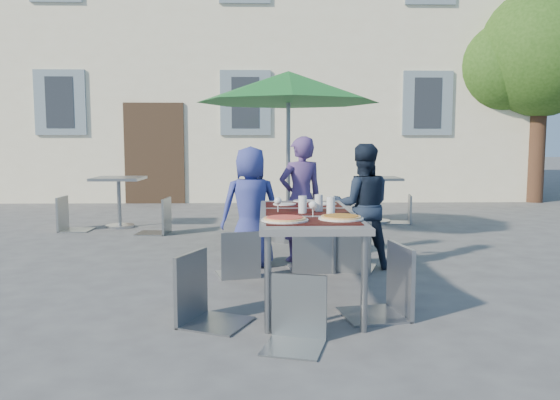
{
  "coord_description": "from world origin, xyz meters",
  "views": [
    {
      "loc": [
        0.43,
        -4.58,
        1.34
      ],
      "look_at": [
        0.58,
        0.93,
        0.76
      ],
      "focal_mm": 35.0,
      "sensor_mm": 36.0,
      "label": 1
    }
  ],
  "objects_px": {
    "child_0": "(251,207)",
    "child_2": "(362,206)",
    "chair_5": "(296,271)",
    "chair_4": "(388,237)",
    "bg_chair_l_1": "(314,189)",
    "pizza_near_right": "(341,217)",
    "chair_2": "(351,213)",
    "bg_chair_r_0": "(159,194)",
    "chair_1": "(313,215)",
    "chair_3": "(203,245)",
    "cafe_table_1": "(378,191)",
    "child_1": "(301,199)",
    "chair_0": "(239,226)",
    "cafe_table_0": "(119,192)",
    "bg_chair_l_0": "(68,193)",
    "patio_umbrella": "(288,88)",
    "bg_chair_r_1": "(404,192)",
    "pizza_near_left": "(285,219)",
    "dining_table": "(307,218)"
  },
  "relations": [
    {
      "from": "child_0",
      "to": "chair_3",
      "type": "bearing_deg",
      "value": 68.64
    },
    {
      "from": "chair_2",
      "to": "patio_umbrella",
      "type": "distance_m",
      "value": 2.37
    },
    {
      "from": "chair_3",
      "to": "bg_chair_l_0",
      "type": "xyz_separation_m",
      "value": [
        -2.53,
        4.34,
        -0.01
      ]
    },
    {
      "from": "child_0",
      "to": "chair_3",
      "type": "distance_m",
      "value": 1.89
    },
    {
      "from": "bg_chair_l_0",
      "to": "patio_umbrella",
      "type": "bearing_deg",
      "value": -15.9
    },
    {
      "from": "bg_chair_r_1",
      "to": "child_0",
      "type": "bearing_deg",
      "value": -128.4
    },
    {
      "from": "pizza_near_right",
      "to": "cafe_table_1",
      "type": "bearing_deg",
      "value": 75.1
    },
    {
      "from": "child_2",
      "to": "chair_2",
      "type": "relative_size",
      "value": 1.28
    },
    {
      "from": "child_0",
      "to": "chair_2",
      "type": "height_order",
      "value": "child_0"
    },
    {
      "from": "chair_1",
      "to": "chair_3",
      "type": "distance_m",
      "value": 1.84
    },
    {
      "from": "child_0",
      "to": "patio_umbrella",
      "type": "xyz_separation_m",
      "value": [
        0.47,
        1.54,
        1.41
      ]
    },
    {
      "from": "cafe_table_0",
      "to": "cafe_table_1",
      "type": "relative_size",
      "value": 1.05
    },
    {
      "from": "bg_chair_r_0",
      "to": "child_1",
      "type": "bearing_deg",
      "value": -43.94
    },
    {
      "from": "child_1",
      "to": "chair_0",
      "type": "relative_size",
      "value": 1.58
    },
    {
      "from": "pizza_near_right",
      "to": "chair_1",
      "type": "relative_size",
      "value": 0.34
    },
    {
      "from": "child_2",
      "to": "patio_umbrella",
      "type": "bearing_deg",
      "value": -63.89
    },
    {
      "from": "pizza_near_left",
      "to": "cafe_table_1",
      "type": "relative_size",
      "value": 0.47
    },
    {
      "from": "bg_chair_l_0",
      "to": "bg_chair_r_1",
      "type": "bearing_deg",
      "value": 6.87
    },
    {
      "from": "chair_5",
      "to": "bg_chair_l_1",
      "type": "distance_m",
      "value": 5.59
    },
    {
      "from": "chair_1",
      "to": "chair_3",
      "type": "xyz_separation_m",
      "value": [
        -0.95,
        -1.58,
        -0.01
      ]
    },
    {
      "from": "chair_5",
      "to": "chair_4",
      "type": "bearing_deg",
      "value": 38.33
    },
    {
      "from": "child_1",
      "to": "cafe_table_1",
      "type": "height_order",
      "value": "child_1"
    },
    {
      "from": "child_0",
      "to": "chair_5",
      "type": "bearing_deg",
      "value": 86.87
    },
    {
      "from": "chair_0",
      "to": "patio_umbrella",
      "type": "distance_m",
      "value": 2.6
    },
    {
      "from": "chair_0",
      "to": "chair_4",
      "type": "xyz_separation_m",
      "value": [
        1.21,
        -1.25,
        0.1
      ]
    },
    {
      "from": "patio_umbrella",
      "to": "bg_chair_l_0",
      "type": "bearing_deg",
      "value": 164.1
    },
    {
      "from": "pizza_near_right",
      "to": "chair_4",
      "type": "relative_size",
      "value": 0.33
    },
    {
      "from": "child_0",
      "to": "chair_4",
      "type": "bearing_deg",
      "value": 110.48
    },
    {
      "from": "child_2",
      "to": "cafe_table_0",
      "type": "height_order",
      "value": "child_2"
    },
    {
      "from": "chair_4",
      "to": "bg_chair_r_0",
      "type": "bearing_deg",
      "value": 122.76
    },
    {
      "from": "pizza_near_right",
      "to": "bg_chair_l_1",
      "type": "xyz_separation_m",
      "value": [
        0.23,
        4.95,
        -0.2
      ]
    },
    {
      "from": "bg_chair_l_1",
      "to": "pizza_near_right",
      "type": "bearing_deg",
      "value": -92.71
    },
    {
      "from": "pizza_near_right",
      "to": "bg_chair_l_1",
      "type": "distance_m",
      "value": 4.96
    },
    {
      "from": "chair_4",
      "to": "bg_chair_r_0",
      "type": "relative_size",
      "value": 1.05
    },
    {
      "from": "dining_table",
      "to": "patio_umbrella",
      "type": "relative_size",
      "value": 0.75
    },
    {
      "from": "dining_table",
      "to": "cafe_table_0",
      "type": "relative_size",
      "value": 2.32
    },
    {
      "from": "child_0",
      "to": "patio_umbrella",
      "type": "bearing_deg",
      "value": -119.07
    },
    {
      "from": "bg_chair_l_0",
      "to": "cafe_table_0",
      "type": "bearing_deg",
      "value": 23.44
    },
    {
      "from": "chair_2",
      "to": "cafe_table_1",
      "type": "height_order",
      "value": "chair_2"
    },
    {
      "from": "chair_3",
      "to": "chair_4",
      "type": "height_order",
      "value": "chair_4"
    },
    {
      "from": "dining_table",
      "to": "bg_chair_r_0",
      "type": "height_order",
      "value": "bg_chair_r_0"
    },
    {
      "from": "patio_umbrella",
      "to": "cafe_table_0",
      "type": "xyz_separation_m",
      "value": [
        -2.62,
        1.24,
        -1.49
      ]
    },
    {
      "from": "pizza_near_right",
      "to": "patio_umbrella",
      "type": "bearing_deg",
      "value": 94.73
    },
    {
      "from": "chair_2",
      "to": "bg_chair_r_0",
      "type": "bearing_deg",
      "value": 135.42
    },
    {
      "from": "chair_5",
      "to": "bg_chair_l_1",
      "type": "height_order",
      "value": "bg_chair_l_1"
    },
    {
      "from": "cafe_table_0",
      "to": "bg_chair_l_0",
      "type": "distance_m",
      "value": 0.74
    },
    {
      "from": "pizza_near_left",
      "to": "child_0",
      "type": "height_order",
      "value": "child_0"
    },
    {
      "from": "bg_chair_l_0",
      "to": "bg_chair_l_1",
      "type": "bearing_deg",
      "value": 11.4
    },
    {
      "from": "child_0",
      "to": "child_2",
      "type": "distance_m",
      "value": 1.2
    },
    {
      "from": "child_0",
      "to": "child_2",
      "type": "relative_size",
      "value": 0.98
    }
  ]
}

